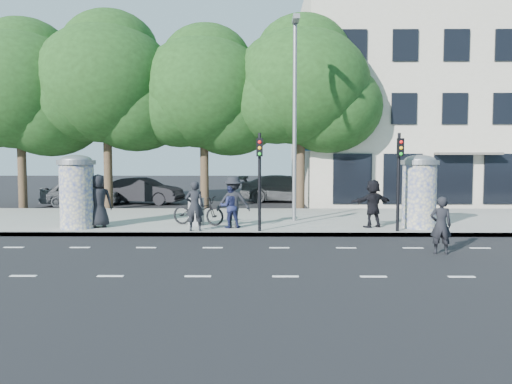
{
  "coord_description": "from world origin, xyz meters",
  "views": [
    {
      "loc": [
        -0.58,
        -13.39,
        2.72
      ],
      "look_at": [
        -0.72,
        3.5,
        1.53
      ],
      "focal_mm": 35.0,
      "sensor_mm": 36.0,
      "label": 1
    }
  ],
  "objects_px": {
    "ped_a": "(99,201)",
    "ped_f": "(373,203)",
    "ped_b": "(195,206)",
    "car_mid": "(143,191)",
    "cabinet_left": "(196,211)",
    "car_right": "(286,189)",
    "ad_column_left": "(77,190)",
    "cabinet_right": "(414,212)",
    "ped_d": "(233,202)",
    "ad_column_right": "(419,190)",
    "street_lamp": "(295,105)",
    "man_road": "(441,225)",
    "car_left": "(80,193)",
    "bicycle": "(198,211)",
    "traffic_pole_near": "(260,171)",
    "ped_c": "(230,206)",
    "traffic_pole_far": "(399,171)"
  },
  "relations": [
    {
      "from": "traffic_pole_near",
      "to": "ped_b",
      "type": "height_order",
      "value": "traffic_pole_near"
    },
    {
      "from": "ped_d",
      "to": "bicycle",
      "type": "distance_m",
      "value": 1.59
    },
    {
      "from": "ped_a",
      "to": "ped_f",
      "type": "bearing_deg",
      "value": 159.71
    },
    {
      "from": "street_lamp",
      "to": "bicycle",
      "type": "relative_size",
      "value": 3.86
    },
    {
      "from": "ad_column_right",
      "to": "bicycle",
      "type": "xyz_separation_m",
      "value": [
        -8.12,
        0.65,
        -0.84
      ]
    },
    {
      "from": "traffic_pole_near",
      "to": "street_lamp",
      "type": "relative_size",
      "value": 0.42
    },
    {
      "from": "ped_b",
      "to": "car_right",
      "type": "xyz_separation_m",
      "value": [
        3.84,
        12.95,
        -0.21
      ]
    },
    {
      "from": "cabinet_right",
      "to": "car_mid",
      "type": "xyz_separation_m",
      "value": [
        -12.47,
        10.63,
        0.04
      ]
    },
    {
      "from": "man_road",
      "to": "car_left",
      "type": "relative_size",
      "value": 0.39
    },
    {
      "from": "ped_b",
      "to": "man_road",
      "type": "distance_m",
      "value": 8.07
    },
    {
      "from": "ped_d",
      "to": "cabinet_right",
      "type": "relative_size",
      "value": 1.65
    },
    {
      "from": "ped_a",
      "to": "ped_d",
      "type": "bearing_deg",
      "value": 158.96
    },
    {
      "from": "street_lamp",
      "to": "ped_f",
      "type": "height_order",
      "value": "street_lamp"
    },
    {
      "from": "ad_column_left",
      "to": "ped_b",
      "type": "relative_size",
      "value": 1.52
    },
    {
      "from": "traffic_pole_far",
      "to": "ped_a",
      "type": "bearing_deg",
      "value": 175.4
    },
    {
      "from": "ped_d",
      "to": "car_right",
      "type": "xyz_separation_m",
      "value": [
        2.54,
        12.15,
        -0.28
      ]
    },
    {
      "from": "bicycle",
      "to": "car_right",
      "type": "distance_m",
      "value": 12.1
    },
    {
      "from": "bicycle",
      "to": "ped_b",
      "type": "bearing_deg",
      "value": -159.53
    },
    {
      "from": "ped_f",
      "to": "ped_c",
      "type": "bearing_deg",
      "value": -19.41
    },
    {
      "from": "traffic_pole_near",
      "to": "street_lamp",
      "type": "bearing_deg",
      "value": 63.77
    },
    {
      "from": "ped_b",
      "to": "car_right",
      "type": "height_order",
      "value": "ped_b"
    },
    {
      "from": "ped_b",
      "to": "ped_a",
      "type": "bearing_deg",
      "value": -19.75
    },
    {
      "from": "ad_column_left",
      "to": "bicycle",
      "type": "distance_m",
      "value": 4.44
    },
    {
      "from": "cabinet_right",
      "to": "ped_d",
      "type": "bearing_deg",
      "value": -165.65
    },
    {
      "from": "ped_a",
      "to": "man_road",
      "type": "xyz_separation_m",
      "value": [
        10.97,
        -4.13,
        -0.32
      ]
    },
    {
      "from": "ped_d",
      "to": "car_left",
      "type": "xyz_separation_m",
      "value": [
        -9.11,
        9.75,
        -0.37
      ]
    },
    {
      "from": "ad_column_left",
      "to": "cabinet_right",
      "type": "distance_m",
      "value": 12.3
    },
    {
      "from": "cabinet_right",
      "to": "car_mid",
      "type": "bearing_deg",
      "value": 151.95
    },
    {
      "from": "cabinet_left",
      "to": "car_right",
      "type": "xyz_separation_m",
      "value": [
        3.98,
        11.48,
        0.14
      ]
    },
    {
      "from": "ped_b",
      "to": "cabinet_right",
      "type": "distance_m",
      "value": 8.0
    },
    {
      "from": "bicycle",
      "to": "car_mid",
      "type": "relative_size",
      "value": 0.45
    },
    {
      "from": "cabinet_right",
      "to": "car_left",
      "type": "xyz_separation_m",
      "value": [
        -15.73,
        9.52,
        -0.0
      ]
    },
    {
      "from": "street_lamp",
      "to": "ped_c",
      "type": "xyz_separation_m",
      "value": [
        -2.47,
        -2.03,
        -3.86
      ]
    },
    {
      "from": "street_lamp",
      "to": "ped_d",
      "type": "height_order",
      "value": "street_lamp"
    },
    {
      "from": "ped_c",
      "to": "traffic_pole_far",
      "type": "bearing_deg",
      "value": 163.63
    },
    {
      "from": "ad_column_right",
      "to": "cabinet_right",
      "type": "xyz_separation_m",
      "value": [
        -0.13,
        0.18,
        -0.82
      ]
    },
    {
      "from": "ad_column_right",
      "to": "ped_d",
      "type": "xyz_separation_m",
      "value": [
        -6.75,
        -0.05,
        -0.45
      ]
    },
    {
      "from": "ped_b",
      "to": "car_mid",
      "type": "xyz_separation_m",
      "value": [
        -4.55,
        11.65,
        -0.26
      ]
    },
    {
      "from": "ad_column_left",
      "to": "ped_a",
      "type": "relative_size",
      "value": 1.36
    },
    {
      "from": "ped_f",
      "to": "car_mid",
      "type": "relative_size",
      "value": 0.38
    },
    {
      "from": "ped_b",
      "to": "cabinet_right",
      "type": "height_order",
      "value": "ped_b"
    },
    {
      "from": "ped_b",
      "to": "street_lamp",
      "type": "bearing_deg",
      "value": -150.03
    },
    {
      "from": "ad_column_left",
      "to": "car_right",
      "type": "height_order",
      "value": "ad_column_left"
    },
    {
      "from": "cabinet_left",
      "to": "bicycle",
      "type": "bearing_deg",
      "value": 44.55
    },
    {
      "from": "cabinet_right",
      "to": "traffic_pole_near",
      "type": "bearing_deg",
      "value": -156.78
    },
    {
      "from": "traffic_pole_near",
      "to": "cabinet_left",
      "type": "height_order",
      "value": "traffic_pole_near"
    },
    {
      "from": "ped_c",
      "to": "bicycle",
      "type": "bearing_deg",
      "value": -39.42
    },
    {
      "from": "street_lamp",
      "to": "ped_b",
      "type": "height_order",
      "value": "street_lamp"
    },
    {
      "from": "ad_column_right",
      "to": "cabinet_right",
      "type": "relative_size",
      "value": 2.32
    },
    {
      "from": "man_road",
      "to": "ped_c",
      "type": "bearing_deg",
      "value": -26.13
    }
  ]
}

